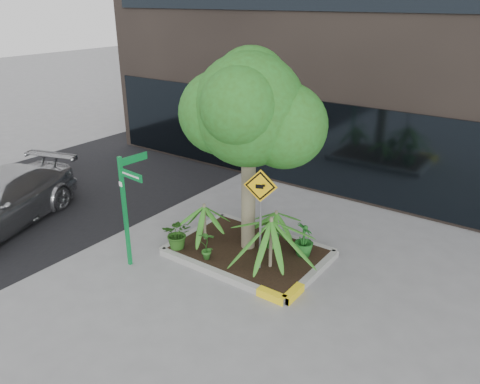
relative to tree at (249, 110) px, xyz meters
The scene contains 13 objects.
ground 3.28m from the tree, 104.46° to the right, with size 80.00×80.00×0.00m, color gray.
asphalt_road 7.37m from the tree, behind, with size 7.00×80.00×0.01m, color black.
planter 3.15m from the tree, 50.45° to the right, with size 3.35×2.36×0.15m.
tree is the anchor object (origin of this frame).
palm_front 2.26m from the tree, 26.99° to the right, with size 1.27×1.27×1.41m.
palm_left 2.51m from the tree, 163.08° to the right, with size 0.99×0.99×1.10m.
palm_back 2.50m from the tree, 59.18° to the left, with size 0.84×0.84×0.93m.
shrub_a 3.16m from the tree, 141.56° to the right, with size 0.64×0.64×0.71m, color #245217.
shrub_b 3.00m from the tree, 17.38° to the left, with size 0.42×0.42×0.75m, color #1D601E.
shrub_c 2.95m from the tree, 112.24° to the right, with size 0.36×0.36×0.68m, color #27621E.
shrub_d 2.79m from the tree, 24.24° to the left, with size 0.40×0.40×0.73m, color #1C5F1B.
street_sign_post 3.09m from the tree, 132.52° to the right, with size 0.72×0.74×2.44m.
cattle_sign 1.89m from the tree, 41.38° to the right, with size 0.63×0.26×2.17m.
Camera 1 is at (5.36, -7.21, 5.34)m, focal length 35.00 mm.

